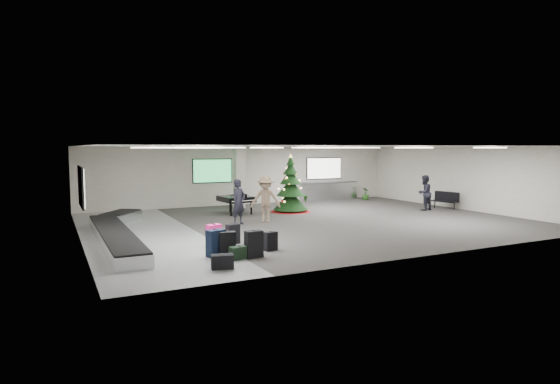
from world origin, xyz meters
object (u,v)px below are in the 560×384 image
christmas_tree (291,192)px  bench (446,199)px  service_counter (327,191)px  pink_suitcase (214,236)px  traveler_b (265,199)px  potted_plant_right (366,194)px  baggage_carousel (116,232)px  grand_piano (236,199)px  traveler_a (239,202)px  potted_plant_left (305,194)px  traveler_bench (424,193)px

christmas_tree → bench: (7.66, -2.59, -0.48)m
service_counter → pink_suitcase: 14.11m
traveler_b → potted_plant_right: traveler_b is taller
baggage_carousel → grand_piano: 6.99m
grand_piano → traveler_b: bearing=-90.2°
traveler_a → traveler_b: traveler_b is taller
potted_plant_left → baggage_carousel: bearing=-149.7°
christmas_tree → grand_piano: bearing=169.1°
grand_piano → traveler_bench: 9.40m
pink_suitcase → traveler_bench: size_ratio=0.41×
christmas_tree → potted_plant_left: size_ratio=3.30×
pink_suitcase → potted_plant_left: size_ratio=0.85×
grand_piano → potted_plant_left: (5.37, 2.86, -0.27)m
grand_piano → potted_plant_right: bearing=8.4°
baggage_carousel → traveler_a: bearing=8.5°
grand_piano → potted_plant_right: 9.41m
baggage_carousel → christmas_tree: (8.56, 3.21, 0.76)m
traveler_a → traveler_bench: bearing=-25.3°
traveler_a → service_counter: bearing=12.2°
baggage_carousel → traveler_bench: traveler_bench is taller
baggage_carousel → christmas_tree: 9.17m
christmas_tree → traveler_b: size_ratio=1.46×
grand_piano → traveler_bench: size_ratio=1.03×
christmas_tree → traveler_bench: size_ratio=1.61×
baggage_carousel → grand_piano: size_ratio=5.32×
christmas_tree → potted_plant_left: 4.36m
pink_suitcase → bench: bearing=-3.9°
potted_plant_right → service_counter: bearing=158.2°
christmas_tree → potted_plant_right: christmas_tree is taller
service_counter → pink_suitcase: bearing=-136.6°
baggage_carousel → grand_piano: (5.90, 3.72, 0.49)m
pink_suitcase → potted_plant_left: potted_plant_left is taller
baggage_carousel → potted_plant_left: 13.05m
baggage_carousel → potted_plant_left: potted_plant_left is taller
service_counter → grand_piano: 7.57m
christmas_tree → pink_suitcase: bearing=-134.1°
baggage_carousel → traveler_b: size_ratio=4.98×
service_counter → traveler_b: traveler_b is taller
traveler_b → grand_piano: bearing=124.3°
traveler_a → bench: bearing=-25.4°
baggage_carousel → potted_plant_right: (15.06, 5.85, 0.16)m
service_counter → pink_suitcase: (-10.25, -9.69, -0.19)m
christmas_tree → potted_plant_left: bearing=51.3°
bench → traveler_b: bearing=166.2°
traveler_a → traveler_bench: (9.91, -0.08, -0.04)m
potted_plant_left → traveler_a: bearing=-137.5°
grand_piano → traveler_b: size_ratio=0.94×
christmas_tree → bench: bearing=-18.7°
service_counter → traveler_a: size_ratio=2.19×
service_counter → potted_plant_right: size_ratio=5.46×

